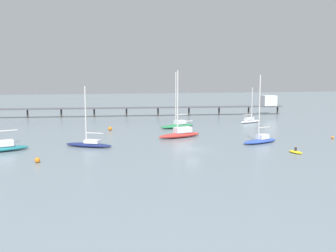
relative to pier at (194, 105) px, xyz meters
name	(u,v)px	position (x,y,z in m)	size (l,w,h in m)	color
ground_plane	(193,149)	(-15.73, -52.18, -3.24)	(400.00, 400.00, 0.00)	slate
pier	(194,105)	(0.00, 0.00, 0.00)	(87.04, 10.61, 5.99)	#4C4C51
sailboat_blue	(260,139)	(-2.14, -49.25, -2.52)	(8.13, 4.74, 12.29)	#2D4CB7
sailboat_navy	(89,143)	(-32.52, -46.35, -2.60)	(8.43, 5.79, 10.38)	navy
sailboat_red	(180,133)	(-14.72, -39.95, -2.36)	(9.56, 5.05, 13.15)	red
sailboat_green	(178,125)	(-11.74, -26.07, -2.50)	(9.47, 5.79, 12.88)	#287F4C
sailboat_white	(250,120)	(9.14, -20.40, -2.60)	(7.47, 4.82, 9.10)	white
dinghy_yellow	(296,152)	(-0.79, -58.83, -3.03)	(1.72, 2.88, 1.14)	yellow
mooring_buoy_far	(332,138)	(13.58, -48.02, -2.98)	(0.53, 0.53, 0.53)	orange
mooring_buoy_near	(37,160)	(-39.88, -57.13, -2.85)	(0.77, 0.77, 0.77)	orange
mooring_buoy_outer	(110,129)	(-27.48, -27.13, -2.79)	(0.89, 0.89, 0.89)	orange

